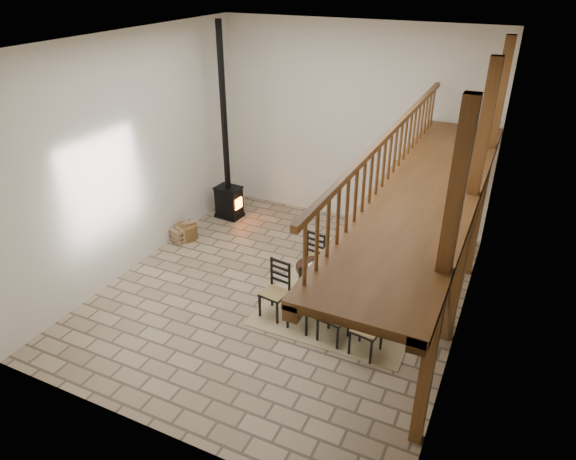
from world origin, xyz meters
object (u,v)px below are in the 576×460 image
at_px(dining_table, 341,293).
at_px(wood_stove, 228,178).
at_px(log_stack, 178,236).
at_px(log_basket, 186,231).

relative_size(dining_table, wood_stove, 0.54).
bearing_deg(wood_stove, log_stack, -97.95).
xyz_separation_m(log_basket, log_stack, (-0.06, -0.27, -0.02)).
xyz_separation_m(dining_table, log_stack, (-4.55, 0.89, -0.22)).
xyz_separation_m(dining_table, wood_stove, (-4.15, 2.67, 0.72)).
relative_size(wood_stove, log_stack, 12.06).
bearing_deg(dining_table, log_stack, 177.39).
relative_size(log_basket, log_stack, 1.33).
distance_m(wood_stove, log_stack, 2.05).
relative_size(dining_table, log_basket, 4.93).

